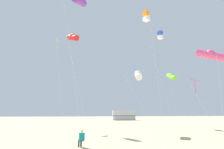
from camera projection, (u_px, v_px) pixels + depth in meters
The scene contains 11 objects.
kite_flyer_standing at pixel (81, 138), 12.68m from camera, with size 0.45×0.56×1.16m.
kite_tube_rainbow at pixel (210, 55), 17.83m from camera, with size 2.43×2.04×8.20m.
kite_diamond_magenta at pixel (195, 82), 16.78m from camera, with size 2.38×1.93×5.21m.
kite_box_orange at pixel (146, 16), 21.64m from camera, with size 1.78×1.78×13.45m.
kite_diamond_gold at pixel (58, 44), 26.67m from camera, with size 1.88×1.88×12.33m.
kite_tube_scarlet at pixel (73, 37), 23.82m from camera, with size 2.96×3.37×12.06m.
kite_box_blue at pixel (160, 35), 28.07m from camera, with size 2.76×2.69×13.88m.
kite_tube_violet at pixel (79, 1), 18.70m from camera, with size 2.24×2.77×13.61m.
kite_tube_white at pixel (138, 75), 21.23m from camera, with size 3.27×3.29×6.98m.
kite_tube_lime at pixel (171, 76), 29.57m from camera, with size 0.85×2.51×8.35m.
rv_van_silver at pixel (124, 115), 55.86m from camera, with size 6.53×2.60×2.80m.
Camera 1 is at (-1.29, -6.18, 2.27)m, focal length 30.96 mm.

